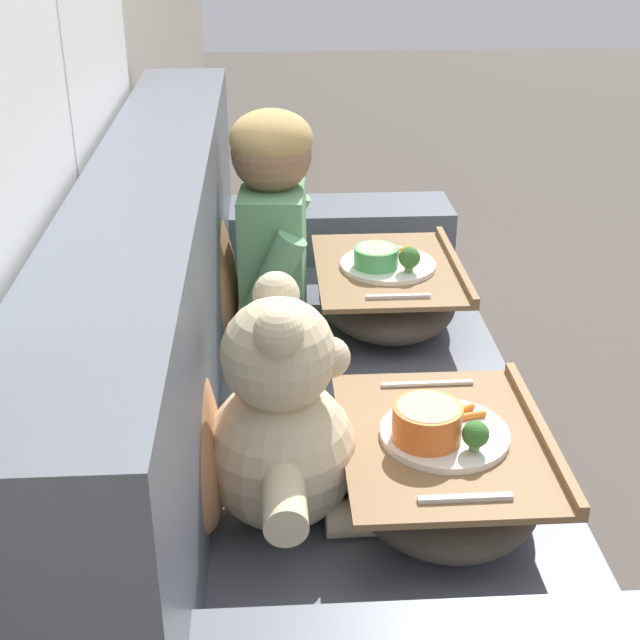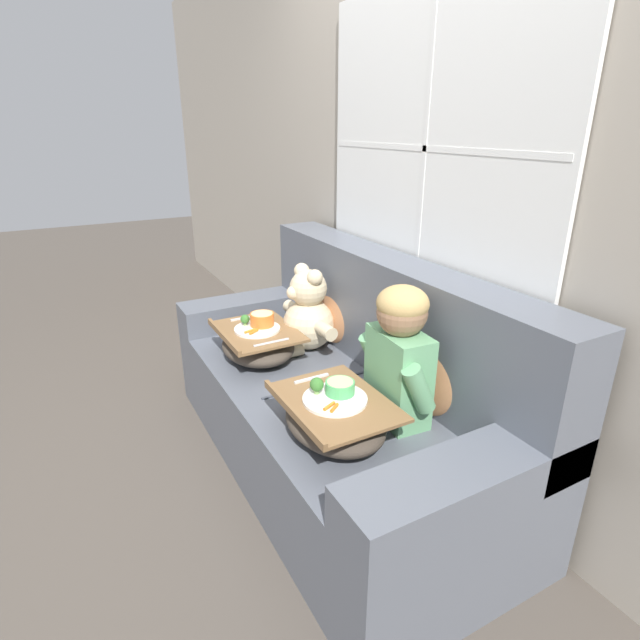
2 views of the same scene
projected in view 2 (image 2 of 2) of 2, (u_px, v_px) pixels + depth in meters
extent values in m
plane|color=#4C443D|center=(328.00, 463.00, 2.36)|extent=(14.00, 14.00, 0.00)
cube|color=#A89E8E|center=(433.00, 173.00, 2.10)|extent=(8.00, 0.05, 2.60)
cube|color=white|center=(427.00, 148.00, 2.04)|extent=(1.42, 0.02, 1.27)
cube|color=black|center=(428.00, 148.00, 2.05)|extent=(1.37, 0.01, 1.22)
cube|color=white|center=(426.00, 148.00, 2.04)|extent=(0.02, 0.02, 1.22)
cube|color=white|center=(426.00, 148.00, 2.04)|extent=(1.37, 0.02, 0.02)
cube|color=#565B66|center=(329.00, 424.00, 2.28)|extent=(1.91, 0.86, 0.43)
cube|color=#565B66|center=(391.00, 315.00, 2.25)|extent=(1.91, 0.22, 0.52)
cube|color=#565B66|center=(257.00, 308.00, 2.86)|extent=(0.22, 0.86, 0.15)
cube|color=#565B66|center=(469.00, 481.00, 1.48)|extent=(0.22, 0.86, 0.15)
cube|color=#3D424C|center=(325.00, 382.00, 2.19)|extent=(0.01, 0.60, 0.01)
ellipsoid|color=#B2754C|center=(430.00, 366.00, 1.94)|extent=(0.38, 0.18, 0.40)
ellipsoid|color=#B2754C|center=(335.00, 309.00, 2.54)|extent=(0.35, 0.17, 0.36)
cube|color=#66A370|center=(398.00, 376.00, 1.87)|extent=(0.27, 0.17, 0.36)
sphere|color=#936B4C|center=(402.00, 312.00, 1.78)|extent=(0.19, 0.19, 0.19)
ellipsoid|color=tan|center=(403.00, 303.00, 1.77)|extent=(0.19, 0.19, 0.13)
cylinder|color=#66A370|center=(375.00, 354.00, 1.99)|extent=(0.08, 0.15, 0.20)
cylinder|color=#66A370|center=(419.00, 389.00, 1.73)|extent=(0.08, 0.15, 0.20)
sphere|color=beige|center=(309.00, 324.00, 2.49)|extent=(0.26, 0.26, 0.26)
sphere|color=beige|center=(308.00, 288.00, 2.42)|extent=(0.18, 0.18, 0.18)
sphere|color=beige|center=(302.00, 271.00, 2.45)|extent=(0.08, 0.08, 0.08)
sphere|color=beige|center=(315.00, 277.00, 2.34)|extent=(0.08, 0.08, 0.08)
sphere|color=beige|center=(293.00, 293.00, 2.39)|extent=(0.07, 0.07, 0.07)
sphere|color=black|center=(290.00, 292.00, 2.38)|extent=(0.02, 0.02, 0.02)
cylinder|color=beige|center=(294.00, 309.00, 2.61)|extent=(0.13, 0.07, 0.07)
cylinder|color=beige|center=(325.00, 330.00, 2.35)|extent=(0.13, 0.07, 0.07)
cylinder|color=beige|center=(281.00, 342.00, 2.51)|extent=(0.07, 0.12, 0.07)
cylinder|color=beige|center=(291.00, 351.00, 2.42)|extent=(0.07, 0.12, 0.07)
ellipsoid|color=#473D33|center=(335.00, 420.00, 1.79)|extent=(0.44, 0.33, 0.14)
cube|color=brown|center=(335.00, 402.00, 1.76)|extent=(0.46, 0.35, 0.01)
cube|color=brown|center=(293.00, 411.00, 1.68)|extent=(0.46, 0.02, 0.02)
cylinder|color=white|center=(335.00, 399.00, 1.76)|extent=(0.23, 0.23, 0.01)
cylinder|color=#4CAD60|center=(340.00, 387.00, 1.78)|extent=(0.11, 0.11, 0.05)
cylinder|color=#E5D189|center=(340.00, 383.00, 1.77)|extent=(0.09, 0.09, 0.01)
sphere|color=#38702D|center=(317.00, 384.00, 1.77)|extent=(0.05, 0.05, 0.05)
cylinder|color=#7A9E56|center=(317.00, 391.00, 1.78)|extent=(0.02, 0.02, 0.02)
cylinder|color=orange|center=(329.00, 406.00, 1.69)|extent=(0.03, 0.06, 0.01)
cylinder|color=orange|center=(334.00, 408.00, 1.68)|extent=(0.04, 0.05, 0.01)
cube|color=silver|center=(311.00, 378.00, 1.91)|extent=(0.01, 0.14, 0.01)
ellipsoid|color=#473D33|center=(258.00, 346.00, 2.39)|extent=(0.42, 0.33, 0.14)
cube|color=brown|center=(257.00, 331.00, 2.36)|extent=(0.44, 0.35, 0.01)
cube|color=brown|center=(224.00, 335.00, 2.29)|extent=(0.44, 0.02, 0.02)
cylinder|color=white|center=(257.00, 329.00, 2.36)|extent=(0.22, 0.22, 0.01)
cylinder|color=orange|center=(262.00, 319.00, 2.38)|extent=(0.11, 0.11, 0.06)
cylinder|color=#E5D189|center=(262.00, 314.00, 2.37)|extent=(0.10, 0.10, 0.01)
sphere|color=#38702D|center=(245.00, 319.00, 2.38)|extent=(0.04, 0.04, 0.04)
cylinder|color=#7A9E56|center=(245.00, 324.00, 2.39)|extent=(0.02, 0.02, 0.02)
cylinder|color=orange|center=(250.00, 331.00, 2.31)|extent=(0.02, 0.06, 0.01)
cylinder|color=orange|center=(254.00, 332.00, 2.30)|extent=(0.04, 0.05, 0.01)
cube|color=silver|center=(244.00, 318.00, 2.50)|extent=(0.01, 0.14, 0.01)
cube|color=silver|center=(271.00, 342.00, 2.22)|extent=(0.01, 0.17, 0.01)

